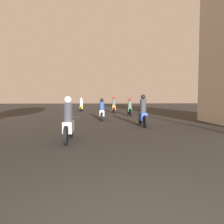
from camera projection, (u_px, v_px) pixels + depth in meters
motorcycle_silver at (68, 123)px, 7.37m from camera, size 0.60×1.86×1.53m
motorcycle_blue at (143, 114)px, 11.36m from camera, size 0.60×1.87×1.65m
motorcycle_white at (102, 111)px, 14.49m from camera, size 0.60×1.92×1.46m
motorcycle_green at (130, 109)px, 18.44m from camera, size 0.60×1.96×1.47m
motorcycle_orange at (114, 106)px, 21.93m from camera, size 0.60×2.09×1.64m
motorcycle_yellow at (81, 106)px, 24.38m from camera, size 0.60×1.96×1.54m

